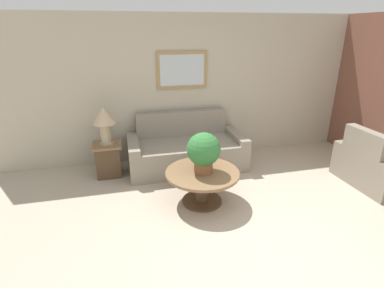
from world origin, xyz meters
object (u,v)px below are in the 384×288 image
at_px(coffee_table, 202,180).
at_px(table_lamp, 104,120).
at_px(potted_plant_on_table, 204,151).
at_px(side_table, 108,159).
at_px(armchair, 377,166).
at_px(couch_main, 186,151).

height_order(coffee_table, table_lamp, table_lamp).
distance_m(table_lamp, potted_plant_on_table, 1.80).
height_order(table_lamp, potted_plant_on_table, table_lamp).
bearing_deg(side_table, armchair, -18.05).
relative_size(armchair, potted_plant_on_table, 1.95).
distance_m(coffee_table, side_table, 1.78).
xyz_separation_m(armchair, coffee_table, (-2.84, 0.14, 0.05)).
bearing_deg(side_table, table_lamp, 180.00).
height_order(side_table, potted_plant_on_table, potted_plant_on_table).
bearing_deg(armchair, coffee_table, 85.71).
xyz_separation_m(armchair, side_table, (-4.14, 1.35, -0.02)).
relative_size(side_table, table_lamp, 0.90).
bearing_deg(couch_main, potted_plant_on_table, -91.54).
distance_m(coffee_table, potted_plant_on_table, 0.45).
distance_m(armchair, coffee_table, 2.84).
bearing_deg(couch_main, coffee_table, -91.92).
relative_size(couch_main, potted_plant_on_table, 3.54).
xyz_separation_m(coffee_table, table_lamp, (-1.30, 1.21, 0.63)).
bearing_deg(armchair, side_table, 70.48).
height_order(armchair, coffee_table, armchair).
xyz_separation_m(coffee_table, potted_plant_on_table, (0.01, -0.02, 0.45)).
xyz_separation_m(couch_main, table_lamp, (-1.34, -0.02, 0.67)).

